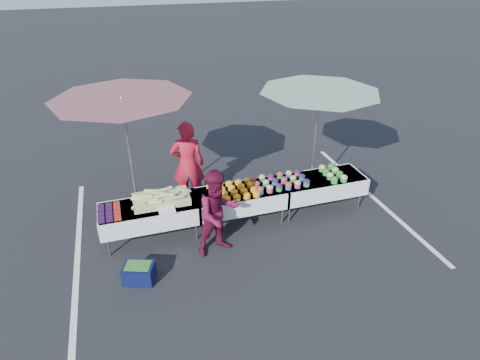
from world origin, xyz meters
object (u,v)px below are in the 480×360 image
object	(u,v)px
table_left	(150,213)
umbrella_right	(319,101)
customer	(218,213)
storage_bin	(139,273)
table_center	(240,198)
umbrella_left	(123,109)
vendor	(188,164)
table_right	(320,184)

from	to	relation	value
table_left	umbrella_right	size ratio (longest dim) A/B	0.67
customer	storage_bin	xyz separation A→B (m)	(-1.50, -0.37, -0.67)
umbrella_right	customer	bearing A→B (deg)	-153.79
table_left	umbrella_right	world-z (taller)	umbrella_right
table_center	umbrella_right	bearing A→B (deg)	14.22
umbrella_right	umbrella_left	bearing A→B (deg)	174.88
vendor	umbrella_right	size ratio (longest dim) A/B	0.69
umbrella_left	storage_bin	xyz separation A→B (m)	(-0.16, -1.92, -2.22)
table_right	storage_bin	distance (m)	4.12
customer	umbrella_left	size ratio (longest dim) A/B	0.61
table_center	customer	distance (m)	1.02
umbrella_left	storage_bin	distance (m)	2.94
table_right	table_center	bearing A→B (deg)	180.00
table_center	umbrella_left	distance (m)	2.81
table_right	storage_bin	bearing A→B (deg)	-164.17
vendor	table_right	bearing A→B (deg)	170.21
customer	umbrella_left	world-z (taller)	umbrella_left
table_left	umbrella_left	distance (m)	1.99
table_left	table_center	size ratio (longest dim) A/B	1.00
table_center	storage_bin	world-z (taller)	table_center
table_right	storage_bin	world-z (taller)	table_right
table_left	umbrella_left	xyz separation A→B (m)	(-0.19, 0.80, 1.81)
vendor	umbrella_left	xyz separation A→B (m)	(-1.15, -0.23, 1.43)
table_center	table_left	bearing A→B (deg)	180.00
table_right	umbrella_left	bearing A→B (deg)	168.08
vendor	customer	size ratio (longest dim) A/B	1.15
table_center	umbrella_left	size ratio (longest dim) A/B	0.68
table_left	storage_bin	world-z (taller)	table_left
table_right	storage_bin	size ratio (longest dim) A/B	3.09
table_left	customer	world-z (taller)	customer
customer	table_left	bearing A→B (deg)	134.82
table_left	umbrella_left	bearing A→B (deg)	103.34
vendor	table_center	bearing A→B (deg)	140.70
table_left	table_right	size ratio (longest dim) A/B	1.00
table_right	vendor	bearing A→B (deg)	158.69
storage_bin	umbrella_right	bearing A→B (deg)	42.35
table_right	umbrella_right	distance (m)	1.75
storage_bin	table_center	bearing A→B (deg)	48.14
table_left	vendor	bearing A→B (deg)	46.97
umbrella_right	table_right	bearing A→B (deg)	-91.58
vendor	umbrella_left	distance (m)	1.85
table_right	vendor	distance (m)	2.86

